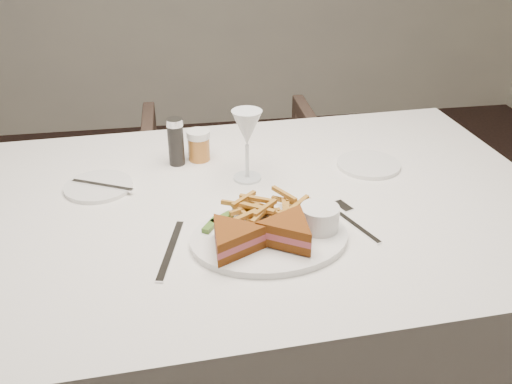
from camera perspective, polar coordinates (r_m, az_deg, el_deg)
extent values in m
cube|color=white|center=(1.52, -0.32, -13.27)|extent=(1.43, 0.99, 0.75)
imported|color=#46342B|center=(2.20, -2.22, 0.24)|extent=(0.68, 0.64, 0.68)
ellipsoid|color=white|center=(1.15, 1.35, -4.66)|extent=(0.33, 0.26, 0.01)
cube|color=silver|center=(1.14, -8.53, -5.74)|extent=(0.06, 0.20, 0.00)
cylinder|color=white|center=(1.40, -15.48, 0.55)|extent=(0.16, 0.16, 0.01)
cylinder|color=white|center=(1.48, 11.19, 2.70)|extent=(0.16, 0.16, 0.01)
cylinder|color=black|center=(1.45, -8.02, 4.99)|extent=(0.04, 0.04, 0.12)
cylinder|color=#B06B2A|center=(1.48, -5.74, 4.66)|extent=(0.06, 0.06, 0.08)
cube|color=#416724|center=(1.19, -3.45, -2.68)|extent=(0.05, 0.05, 0.01)
cube|color=#416724|center=(1.17, -4.51, -3.31)|extent=(0.04, 0.06, 0.01)
cylinder|color=white|center=(1.16, 6.36, -2.57)|extent=(0.08, 0.08, 0.05)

